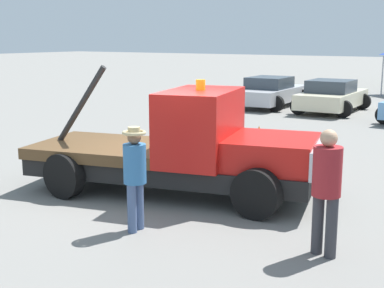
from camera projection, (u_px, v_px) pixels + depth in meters
The scene contains 7 objects.
ground_plane at pixel (171, 193), 10.70m from camera, with size 160.00×160.00×0.00m, color gray.
tow_truck at pixel (187, 150), 10.42m from camera, with size 6.03×3.23×2.51m.
person_near_truck at pixel (327, 184), 7.43m from camera, with size 0.41×0.41×1.82m.
person_at_hood at pixel (135, 170), 8.42m from camera, with size 0.38×0.38×1.69m.
parked_car_silver at pixel (271, 92), 23.93m from camera, with size 2.52×4.71×1.34m.
parked_car_cream at pixel (332, 96), 22.18m from camera, with size 2.53×4.30×1.34m.
traffic_cone at pixel (259, 136), 15.49m from camera, with size 0.40×0.40×0.55m.
Camera 1 is at (5.86, -8.49, 3.06)m, focal length 50.00 mm.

